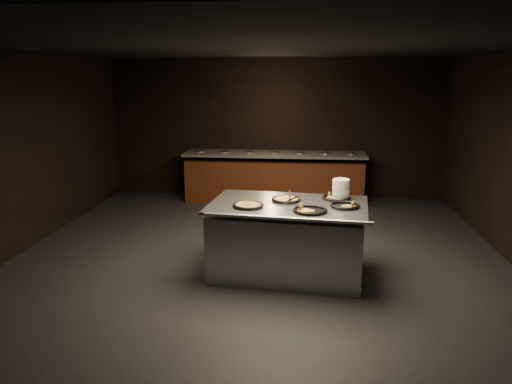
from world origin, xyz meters
The scene contains 11 objects.
room centered at (0.00, 0.00, 1.45)m, with size 7.02×8.02×2.92m.
salad_bar centered at (0.00, 3.56, 0.44)m, with size 3.70×0.83×1.18m.
serving_counter centered at (0.43, -0.33, 0.45)m, with size 2.10×1.46×0.95m.
plate_stack centered at (1.11, 0.01, 1.08)m, with size 0.23×0.23×0.26m, color silver.
pan_veggie_whole centered at (-0.06, -0.54, 0.97)m, with size 0.39×0.39×0.04m.
pan_cheese_whole centered at (0.39, -0.19, 0.97)m, with size 0.38×0.38×0.04m.
pan_cheese_slices_a centered at (1.05, -0.03, 0.97)m, with size 0.38×0.38×0.04m.
pan_cheese_slices_b centered at (0.70, -0.69, 0.97)m, with size 0.41×0.41×0.04m.
pan_veggie_slices centered at (1.14, -0.43, 0.97)m, with size 0.37×0.37×0.04m.
server_left centered at (0.44, -0.27, 1.03)m, with size 0.10×0.32×0.15m.
server_right centered at (0.50, -0.59, 1.03)m, with size 0.32×0.22×0.17m.
Camera 1 is at (0.64, -6.50, 2.56)m, focal length 35.00 mm.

